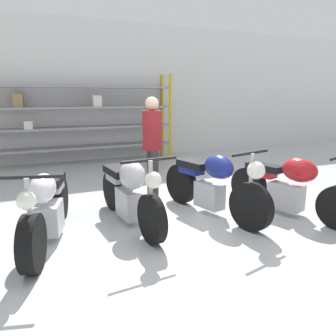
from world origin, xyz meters
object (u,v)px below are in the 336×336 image
motorcycle_blue (213,184)px  person_browsing (152,139)px  motorcycle_white (47,207)px  motorcycle_red (290,187)px  shelving_rack (83,117)px  motorcycle_silver (129,191)px

motorcycle_blue → person_browsing: person_browsing is taller
motorcycle_white → motorcycle_red: 3.29m
shelving_rack → person_browsing: (0.55, -3.48, -0.19)m
motorcycle_white → motorcycle_blue: (2.23, -0.06, 0.05)m
shelving_rack → motorcycle_blue: (1.02, -4.64, -0.71)m
motorcycle_silver → person_browsing: bearing=139.2°
motorcycle_silver → motorcycle_red: motorcycle_silver is taller
shelving_rack → motorcycle_red: bearing=-67.9°
motorcycle_white → motorcycle_silver: 1.05m
motorcycle_silver → person_browsing: 1.33m
motorcycle_white → person_browsing: size_ratio=1.19×
motorcycle_blue → motorcycle_red: (1.03, -0.43, -0.05)m
person_browsing → shelving_rack: bearing=-80.6°
shelving_rack → motorcycle_white: (-1.20, -4.58, -0.76)m
motorcycle_silver → motorcycle_blue: (1.19, -0.17, 0.01)m
motorcycle_silver → motorcycle_red: (2.22, -0.59, -0.04)m
person_browsing → motorcycle_blue: bearing=112.6°
shelving_rack → motorcycle_blue: bearing=-77.5°
shelving_rack → motorcycle_blue: size_ratio=2.27×
shelving_rack → motorcycle_silver: bearing=-92.1°
motorcycle_white → person_browsing: (1.75, 1.11, 0.58)m
motorcycle_red → person_browsing: person_browsing is taller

